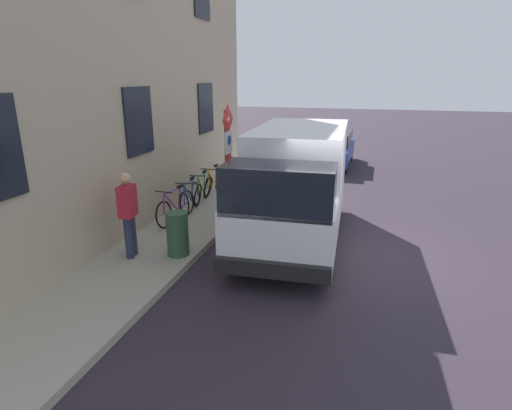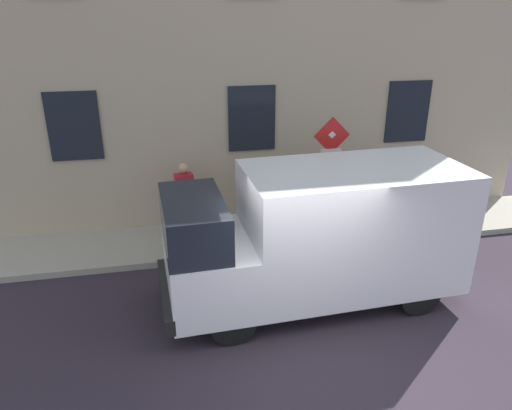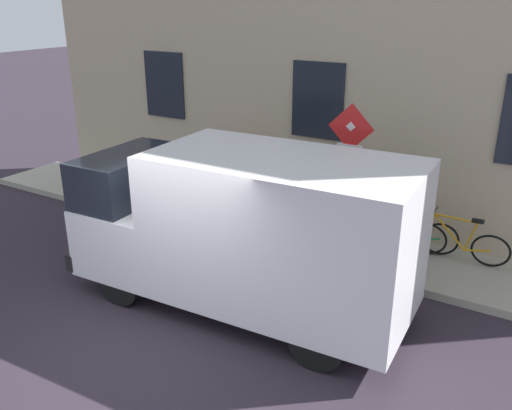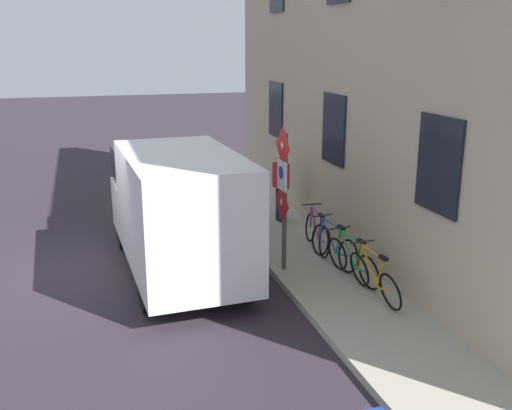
# 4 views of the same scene
# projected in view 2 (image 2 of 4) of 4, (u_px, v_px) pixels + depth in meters

# --- Properties ---
(ground_plane) EXTENTS (80.00, 80.00, 0.00)m
(ground_plane) POSITION_uv_depth(u_px,v_px,m) (309.00, 345.00, 7.71)
(ground_plane) COLOR #2E2530
(sidewalk_slab) EXTENTS (1.85, 16.23, 0.14)m
(sidewalk_slab) POSITION_uv_depth(u_px,v_px,m) (260.00, 236.00, 11.22)
(sidewalk_slab) COLOR #A49E8D
(sidewalk_slab) RESTS_ON ground_plane
(building_facade) EXTENTS (0.75, 14.23, 8.27)m
(building_facade) POSITION_uv_depth(u_px,v_px,m) (248.00, 50.00, 10.81)
(building_facade) COLOR tan
(building_facade) RESTS_ON ground_plane
(sign_post_stacked) EXTENTS (0.15, 0.56, 2.72)m
(sign_post_stacked) POSITION_uv_depth(u_px,v_px,m) (330.00, 170.00, 10.13)
(sign_post_stacked) COLOR #474C47
(sign_post_stacked) RESTS_ON sidewalk_slab
(delivery_van) EXTENTS (2.23, 5.41, 2.50)m
(delivery_van) POSITION_uv_depth(u_px,v_px,m) (320.00, 233.00, 8.46)
(delivery_van) COLOR white
(delivery_van) RESTS_ON ground_plane
(bicycle_orange) EXTENTS (0.46, 1.72, 0.89)m
(bicycle_orange) POSITION_uv_depth(u_px,v_px,m) (377.00, 202.00, 11.95)
(bicycle_orange) COLOR black
(bicycle_orange) RESTS_ON sidewalk_slab
(bicycle_green) EXTENTS (0.47, 1.71, 0.89)m
(bicycle_green) POSITION_uv_depth(u_px,v_px,m) (344.00, 205.00, 11.79)
(bicycle_green) COLOR black
(bicycle_green) RESTS_ON sidewalk_slab
(bicycle_blue) EXTENTS (0.47, 1.71, 0.89)m
(bicycle_blue) POSITION_uv_depth(u_px,v_px,m) (311.00, 208.00, 11.64)
(bicycle_blue) COLOR black
(bicycle_blue) RESTS_ON sidewalk_slab
(bicycle_purple) EXTENTS (0.46, 1.71, 0.89)m
(bicycle_purple) POSITION_uv_depth(u_px,v_px,m) (277.00, 211.00, 11.48)
(bicycle_purple) COLOR black
(bicycle_purple) RESTS_ON sidewalk_slab
(pedestrian) EXTENTS (0.32, 0.44, 1.72)m
(pedestrian) POSITION_uv_depth(u_px,v_px,m) (185.00, 197.00, 10.79)
(pedestrian) COLOR #262B47
(pedestrian) RESTS_ON sidewalk_slab
(litter_bin) EXTENTS (0.44, 0.44, 0.90)m
(litter_bin) POSITION_uv_depth(u_px,v_px,m) (204.00, 231.00, 10.25)
(litter_bin) COLOR #2D5133
(litter_bin) RESTS_ON sidewalk_slab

